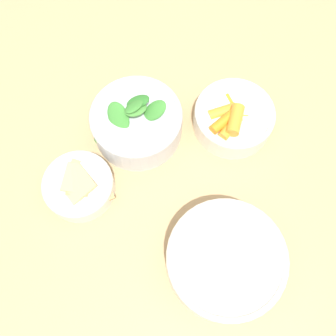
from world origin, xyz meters
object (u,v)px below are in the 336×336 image
(bowl_beans_hotdog, at_px, (225,260))
(bowl_cookies, at_px, (79,186))
(bowl_greens, at_px, (137,122))
(bowl_carrots, at_px, (233,118))

(bowl_beans_hotdog, xyz_separation_m, bowl_cookies, (-0.05, -0.28, -0.01))
(bowl_greens, xyz_separation_m, bowl_beans_hotdog, (0.20, 0.22, -0.01))
(bowl_carrots, bearing_deg, bowl_greens, -68.93)
(bowl_greens, distance_m, bowl_beans_hotdog, 0.29)
(bowl_beans_hotdog, distance_m, bowl_cookies, 0.28)
(bowl_carrots, xyz_separation_m, bowl_cookies, (0.21, -0.23, -0.01))
(bowl_greens, height_order, bowl_cookies, bowl_greens)
(bowl_carrots, distance_m, bowl_greens, 0.18)
(bowl_carrots, bearing_deg, bowl_cookies, -47.87)
(bowl_carrots, relative_size, bowl_beans_hotdog, 0.79)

